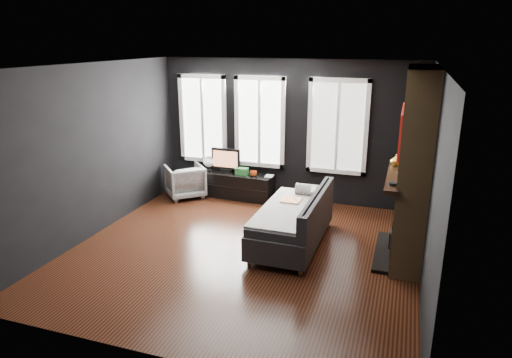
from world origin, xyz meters
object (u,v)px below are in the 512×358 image
(mug, at_px, (254,173))
(mantel_vase, at_px, (396,160))
(media_console, at_px, (238,185))
(monitor, at_px, (226,159))
(armchair, at_px, (185,179))
(book, at_px, (265,171))
(sofa, at_px, (292,218))

(mug, xyz_separation_m, mantel_vase, (2.63, -1.13, 0.75))
(media_console, relative_size, mantel_vase, 8.16)
(monitor, relative_size, mug, 4.53)
(media_console, bearing_deg, mug, -7.41)
(armchair, relative_size, book, 3.43)
(sofa, xyz_separation_m, mantel_vase, (1.43, 0.58, 0.89))
(mug, height_order, mantel_vase, mantel_vase)
(sofa, relative_size, book, 9.53)
(monitor, bearing_deg, mug, -7.85)
(mantel_vase, bearing_deg, mug, 156.84)
(sofa, height_order, book, sofa)
(sofa, distance_m, book, 2.03)
(sofa, bearing_deg, armchair, 150.98)
(sofa, height_order, mug, sofa)
(armchair, bearing_deg, monitor, 161.69)
(sofa, distance_m, media_console, 2.36)
(mug, bearing_deg, monitor, 170.19)
(armchair, bearing_deg, media_console, 153.86)
(armchair, distance_m, mug, 1.40)
(sofa, relative_size, mantel_vase, 11.29)
(mug, bearing_deg, book, 16.39)
(mug, height_order, book, book)
(media_console, height_order, book, book)
(media_console, xyz_separation_m, mug, (0.36, -0.06, 0.31))
(media_console, bearing_deg, mantel_vase, -18.87)
(media_console, bearing_deg, armchair, -161.17)
(media_console, xyz_separation_m, mantel_vase, (2.99, -1.19, 1.07))
(sofa, relative_size, media_console, 1.38)
(mug, relative_size, mantel_vase, 0.76)
(armchair, xyz_separation_m, media_console, (1.01, 0.29, -0.11))
(sofa, relative_size, monitor, 3.29)
(armchair, bearing_deg, sofa, 108.03)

